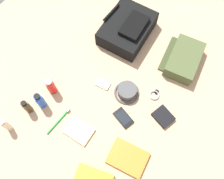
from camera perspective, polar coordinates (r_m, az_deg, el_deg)
name	(u,v)px	position (r m, az deg, el deg)	size (l,w,h in m)	color
ground_plane	(112,93)	(1.53, 0.00, -0.73)	(2.64, 2.02, 0.02)	tan
backpack	(128,29)	(1.67, 3.49, 13.37)	(0.37, 0.30, 0.14)	black
toiletry_pouch	(183,59)	(1.63, 15.62, 6.52)	(0.30, 0.26, 0.09)	#47512D
bucket_hat	(127,91)	(1.50, 3.34, -0.41)	(0.15, 0.15, 0.06)	#4C4C4C
lotion_bottle	(6,125)	(1.51, -22.52, -7.36)	(0.03, 0.03, 0.13)	beige
cologne_bottle	(27,107)	(1.51, -18.43, -3.65)	(0.04, 0.04, 0.12)	#473319
deodorant_spray	(40,101)	(1.49, -15.72, -2.40)	(0.05, 0.05, 0.14)	blue
sunscreen_spray	(51,86)	(1.51, -13.45, 0.70)	(0.05, 0.05, 0.14)	red
travel_guidebook	(128,158)	(1.42, 3.51, -14.92)	(0.18, 0.22, 0.02)	orange
cell_phone	(123,118)	(1.47, 2.52, -6.31)	(0.09, 0.13, 0.01)	black
media_player	(103,84)	(1.54, -2.02, 1.22)	(0.07, 0.09, 0.01)	#B7B7BC
wristwatch	(155,95)	(1.53, 9.44, -1.14)	(0.07, 0.06, 0.01)	#99999E
toothbrush	(60,120)	(1.49, -11.52, -6.60)	(0.19, 0.02, 0.02)	#198C33
wallet	(163,117)	(1.49, 11.32, -5.93)	(0.09, 0.11, 0.02)	black
notepad	(79,131)	(1.46, -7.40, -9.09)	(0.11, 0.15, 0.02)	beige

